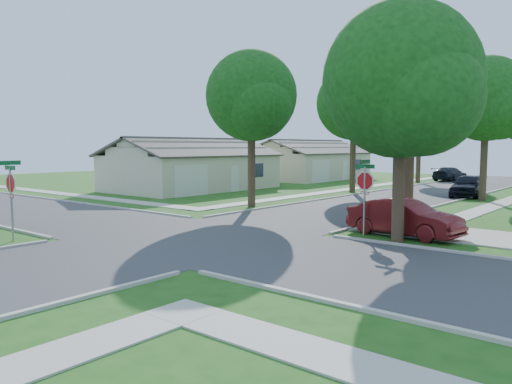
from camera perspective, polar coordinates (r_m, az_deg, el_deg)
The scene contains 17 objects.
ground at distance 19.26m, azimuth -7.05°, elevation -5.26°, with size 100.00×100.00×0.00m, color #1D4D15.
road_ns at distance 19.26m, azimuth -7.05°, elevation -5.25°, with size 7.00×100.00×0.02m, color #333335.
sidewalk_nw at distance 43.92m, azimuth 12.45°, elevation 0.58°, with size 1.20×40.00×0.04m, color #9E9B91.
driveway at distance 21.23m, azimuth 22.96°, elevation -4.59°, with size 8.80×3.60×0.05m, color #9E9B91.
stop_sign_sw at distance 20.30m, azimuth -26.22°, elevation 0.56°, with size 1.05×0.80×2.98m.
stop_sign_ne at distance 19.95m, azimuth 12.33°, elevation 0.90°, with size 1.05×0.80×2.98m.
tree_e_near at distance 23.89m, azimuth 17.42°, elevation 10.16°, with size 4.97×4.80×8.28m.
tree_e_mid at distance 35.30m, azimuth 24.91°, elevation 9.24°, with size 5.59×5.40×9.21m.
tree_w_near at distance 28.82m, azimuth -0.43°, elevation 10.45°, with size 5.38×5.20×8.97m.
tree_w_mid at distance 38.79m, azimuth 11.18°, elevation 9.57°, with size 5.80×5.60×9.56m.
tree_w_far at distance 50.53m, azimuth 18.22°, elevation 7.26°, with size 4.76×4.60×8.04m.
tree_ne_corner at distance 18.86m, azimuth 16.43°, elevation 11.41°, with size 5.80×5.60×8.66m.
house_nw_near at distance 40.91m, azimuth -7.26°, elevation 2.42°, with size 8.42×13.60×4.23m.
house_nw_far at distance 53.99m, azimuth 6.01°, elevation 3.11°, with size 8.42×13.60×4.23m.
car_driveway at distance 20.26m, azimuth 16.57°, elevation -2.83°, with size 1.54×4.42×1.46m, color #561113.
car_curb_east at distance 37.65m, azimuth 23.07°, elevation 0.70°, with size 1.86×4.63×1.58m, color black.
car_curb_west at distance 54.40m, azimuth 21.26°, elevation 1.94°, with size 1.96×4.83×1.40m, color black.
Camera 1 is at (13.77, -13.01, 3.50)m, focal length 35.00 mm.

